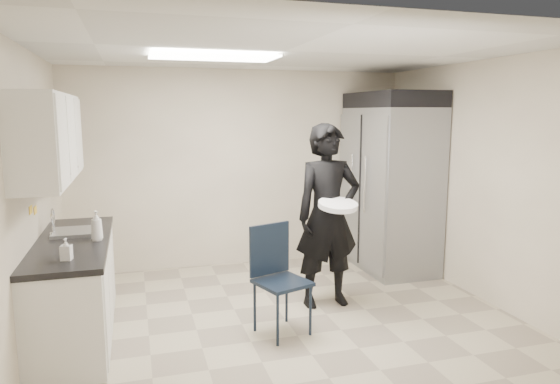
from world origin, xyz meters
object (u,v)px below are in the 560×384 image
object	(u,v)px
commercial_fridge	(390,189)
folding_chair	(282,283)
man_tuxedo	(328,216)
lower_counter	(75,291)

from	to	relation	value
commercial_fridge	folding_chair	xyz separation A→B (m)	(-1.95, -1.57, -0.56)
man_tuxedo	lower_counter	bearing A→B (deg)	-179.62
lower_counter	commercial_fridge	size ratio (longest dim) A/B	0.90
folding_chair	man_tuxedo	xyz separation A→B (m)	(0.67, 0.56, 0.48)
commercial_fridge	man_tuxedo	size ratio (longest dim) A/B	1.09
lower_counter	man_tuxedo	distance (m)	2.56
lower_counter	man_tuxedo	bearing A→B (deg)	1.63
commercial_fridge	folding_chair	world-z (taller)	commercial_fridge
lower_counter	man_tuxedo	world-z (taller)	man_tuxedo
lower_counter	folding_chair	xyz separation A→B (m)	(1.83, -0.49, 0.06)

